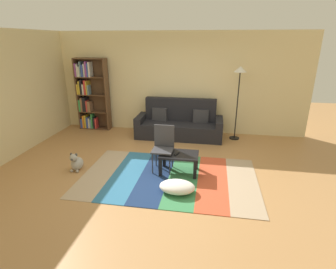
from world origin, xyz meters
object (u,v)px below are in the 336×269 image
couch (179,124)px  coffee_table (179,157)px  bookshelf (89,96)px  folding_chair (163,144)px  standing_lamp (240,79)px  pouf (177,187)px  dog (77,163)px  tv_remote (177,154)px

couch → coffee_table: 2.07m
bookshelf → folding_chair: bearing=-40.9°
coffee_table → standing_lamp: 2.75m
pouf → dog: dog is taller
coffee_table → tv_remote: 0.10m
coffee_table → tv_remote: tv_remote is taller
bookshelf → coffee_table: bookshelf is taller
bookshelf → pouf: size_ratio=3.28×
pouf → bookshelf: bearing=133.9°
folding_chair → tv_remote: bearing=22.2°
bookshelf → standing_lamp: (4.09, -0.19, 0.60)m
pouf → folding_chair: bearing=115.0°
coffee_table → pouf: coffee_table is taller
couch → dog: 2.90m
bookshelf → folding_chair: bookshelf is taller
pouf → standing_lamp: size_ratio=0.33×
bookshelf → dog: size_ratio=5.05×
dog → standing_lamp: bearing=36.3°
coffee_table → dog: bearing=-173.4°
bookshelf → coffee_table: (2.88, -2.33, -0.63)m
dog → bookshelf: bearing=108.4°
tv_remote → folding_chair: 0.35m
coffee_table → pouf: bearing=-84.8°
couch → bookshelf: 2.72m
coffee_table → standing_lamp: standing_lamp is taller
coffee_table → pouf: (0.07, -0.73, -0.22)m
pouf → tv_remote: tv_remote is taller
bookshelf → standing_lamp: 4.14m
coffee_table → folding_chair: size_ratio=0.82×
bookshelf → dog: (0.85, -2.57, -0.80)m
couch → tv_remote: size_ratio=15.07×
couch → standing_lamp: standing_lamp is taller
bookshelf → dog: bookshelf is taller
coffee_table → tv_remote: (-0.04, -0.03, 0.08)m
standing_lamp → pouf: bearing=-111.7°
bookshelf → dog: 2.82m
couch → tv_remote: bearing=-84.1°
bookshelf → pouf: bookshelf is taller
dog → tv_remote: 2.02m
standing_lamp → folding_chair: (-1.53, -2.02, -1.03)m
tv_remote → couch: bearing=114.7°
tv_remote → folding_chair: (-0.29, 0.15, 0.12)m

